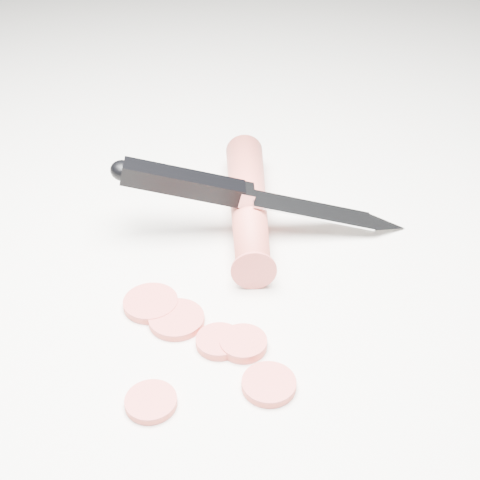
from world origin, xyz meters
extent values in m
plane|color=silver|center=(0.00, 0.00, 0.00)|extent=(2.40, 2.40, 0.00)
cylinder|color=#D34B3E|center=(0.05, 0.06, 0.02)|extent=(0.07, 0.18, 0.03)
cylinder|color=#CA4A43|center=(0.01, -0.09, 0.00)|extent=(0.03, 0.03, 0.01)
cylinder|color=#CA4A43|center=(-0.03, -0.05, 0.00)|extent=(0.04, 0.04, 0.01)
cylinder|color=#CA4A43|center=(-0.06, -0.12, 0.00)|extent=(0.03, 0.03, 0.01)
cylinder|color=#CA4A43|center=(-0.01, -0.08, 0.00)|extent=(0.03, 0.03, 0.01)
cylinder|color=#CA4A43|center=(0.02, -0.13, 0.00)|extent=(0.03, 0.03, 0.01)
cylinder|color=#CA4A43|center=(-0.05, -0.03, 0.00)|extent=(0.04, 0.04, 0.01)
camera|label=1|loc=(-0.07, -0.40, 0.33)|focal=50.00mm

